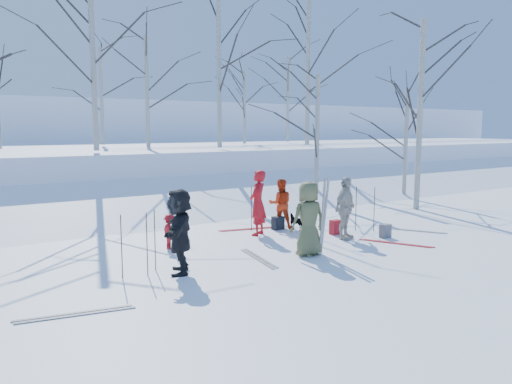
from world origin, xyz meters
TOP-DOWN VIEW (x-y plane):
  - ground at (0.00, 0.00)m, footprint 120.00×120.00m
  - snow_ramp at (0.00, 7.00)m, footprint 70.00×9.49m
  - snow_plateau at (0.00, 17.00)m, footprint 70.00×18.00m
  - far_hill at (0.00, 38.00)m, footprint 90.00×30.00m
  - skier_olive_center at (-0.03, -0.83)m, footprint 0.95×0.69m
  - skier_red_north at (0.24, 1.77)m, footprint 0.82×0.76m
  - skier_redor_behind at (1.37, 2.20)m, footprint 0.93×0.86m
  - skier_red_seated at (-2.55, 1.65)m, footprint 0.36×0.59m
  - skier_cream_east at (1.96, -0.01)m, footprint 1.10×0.74m
  - skier_grey_west at (-3.26, -0.46)m, footprint 1.26×1.74m
  - dog at (1.61, 1.66)m, footprint 0.44×0.65m
  - upright_ski_left at (0.20, -1.07)m, footprint 0.09×0.16m
  - upright_ski_right at (0.31, -1.03)m, footprint 0.12×0.23m
  - ski_pair_a at (0.49, 2.58)m, footprint 1.05×1.99m
  - ski_pair_b at (-5.74, -1.71)m, footprint 0.90×1.97m
  - ski_pair_c at (2.71, -1.20)m, footprint 1.70×2.06m
  - ski_pair_d at (-1.22, -0.44)m, footprint 0.89×1.97m
  - ski_pair_e at (4.44, -0.32)m, footprint 1.84×2.07m
  - ski_pole_a at (0.43, 2.39)m, footprint 0.02×0.02m
  - ski_pole_b at (-3.91, -0.26)m, footprint 0.02×0.02m
  - ski_pole_c at (3.42, 0.27)m, footprint 0.02×0.02m
  - ski_pole_d at (-2.60, 1.52)m, footprint 0.02×0.02m
  - ski_pole_e at (-4.43, -0.21)m, footprint 0.02×0.02m
  - ski_pole_f at (3.05, 0.66)m, footprint 0.02×0.02m
  - ski_pole_g at (-3.62, 0.01)m, footprint 0.02×0.02m
  - backpack_red at (2.18, 0.59)m, footprint 0.32×0.22m
  - backpack_grey at (3.03, -0.53)m, footprint 0.30×0.20m
  - backpack_dark at (1.20, 2.09)m, footprint 0.34×0.24m
  - birch_plateau_a at (9.36, 10.63)m, footprint 6.03×6.03m
  - birch_plateau_b at (0.81, 11.42)m, footprint 4.03×4.03m
  - birch_plateau_c at (7.41, 13.76)m, footprint 3.39×3.39m
  - birch_plateau_d at (11.97, 15.77)m, footprint 4.33×4.33m
  - birch_plateau_h at (0.26, 16.36)m, footprint 4.09×4.09m
  - birch_plateau_j at (3.55, 9.78)m, footprint 5.41×5.41m
  - birch_plateau_k at (-1.99, 9.75)m, footprint 5.68×5.68m
  - birch_edge_b at (7.85, 2.25)m, footprint 5.52×5.52m
  - birch_edge_c at (10.04, 4.66)m, footprint 3.94×3.94m
  - birch_edge_e at (5.91, 5.81)m, footprint 4.28×4.28m

SIDE VIEW (x-z plane):
  - ground at x=0.00m, z-range 0.00..0.00m
  - ski_pair_a at x=0.49m, z-range 0.00..0.02m
  - ski_pair_b at x=-5.74m, z-range 0.00..0.02m
  - ski_pair_c at x=2.71m, z-range 0.00..0.02m
  - ski_pair_d at x=-1.22m, z-range 0.00..0.02m
  - ski_pair_e at x=4.44m, z-range 0.00..0.02m
  - snow_ramp at x=0.00m, z-range -1.91..2.21m
  - backpack_grey at x=3.03m, z-range 0.00..0.38m
  - backpack_dark at x=1.20m, z-range 0.00..0.40m
  - backpack_red at x=2.18m, z-range 0.00..0.42m
  - dog at x=1.61m, z-range 0.00..0.50m
  - skier_red_seated at x=-2.55m, z-range 0.00..0.90m
  - ski_pole_a at x=0.43m, z-range 0.00..1.34m
  - ski_pole_b at x=-3.91m, z-range 0.00..1.34m
  - ski_pole_c at x=3.42m, z-range 0.00..1.34m
  - ski_pole_d at x=-2.60m, z-range 0.00..1.34m
  - ski_pole_e at x=-4.43m, z-range 0.00..1.34m
  - ski_pole_f at x=3.05m, z-range 0.00..1.34m
  - ski_pole_g at x=-3.62m, z-range 0.00..1.34m
  - skier_redor_behind at x=1.37m, z-range 0.00..1.52m
  - skier_cream_east at x=1.96m, z-range 0.00..1.74m
  - skier_olive_center at x=-0.03m, z-range 0.00..1.81m
  - skier_grey_west at x=-3.26m, z-range 0.00..1.81m
  - skier_red_north at x=0.24m, z-range 0.00..1.88m
  - upright_ski_left at x=0.20m, z-range 0.00..1.90m
  - upright_ski_right at x=0.31m, z-range 0.00..1.90m
  - snow_plateau at x=0.00m, z-range -0.10..2.10m
  - far_hill at x=0.00m, z-range -1.00..5.00m
  - birch_edge_c at x=10.04m, z-range 0.00..4.77m
  - birch_edge_e at x=5.91m, z-range 0.00..5.26m
  - birch_edge_b at x=7.85m, z-range 0.00..7.02m
  - birch_plateau_c at x=7.41m, z-range 2.20..6.18m
  - birch_plateau_b at x=0.81m, z-range 2.20..7.10m
  - birch_plateau_h at x=0.26m, z-range 2.20..7.19m
  - birch_plateau_d at x=11.97m, z-range 2.20..7.53m
  - birch_plateau_j at x=3.55m, z-range 2.20..9.08m
  - birch_plateau_k at x=-1.99m, z-range 2.20..9.45m
  - birch_plateau_a at x=9.36m, z-range 2.20..9.95m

